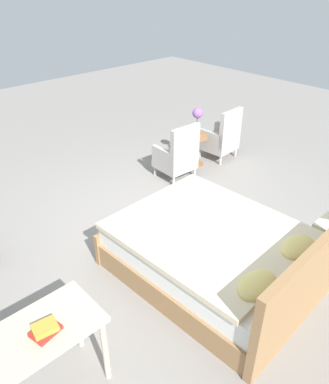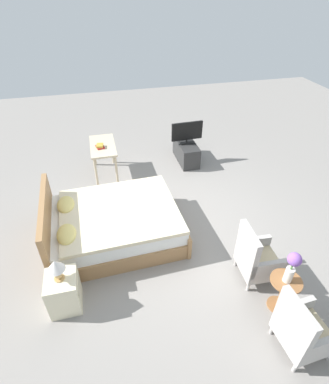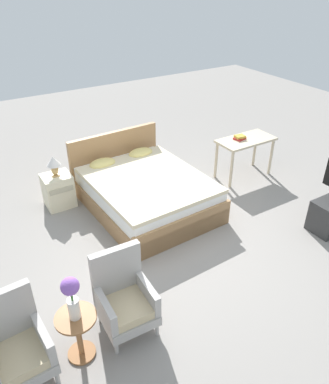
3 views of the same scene
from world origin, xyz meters
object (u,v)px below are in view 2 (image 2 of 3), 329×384
flower_vase (293,265)px  tv_flatscreen (187,132)px  tv_stand (186,152)px  nightstand (64,292)px  vanity_desk (103,150)px  book_stack (100,146)px  side_table (283,290)px  table_lamp (56,267)px  bed (113,224)px  armchair_by_window_left (302,330)px  armchair_by_window_right (256,258)px

flower_vase → tv_flatscreen: flower_vase is taller
tv_stand → nightstand: bearing=141.2°
flower_vase → vanity_desk: flower_vase is taller
nightstand → book_stack: bearing=-13.3°
side_table → table_lamp: size_ratio=1.65×
book_stack → tv_flatscreen: bearing=-82.2°
tv_stand → tv_flatscreen: 0.50m
bed → tv_stand: (2.22, -1.95, -0.06)m
bed → armchair_by_window_left: (-2.39, -1.92, 0.08)m
armchair_by_window_right → table_lamp: armchair_by_window_right is taller
book_stack → armchair_by_window_right: bearing=-149.0°
book_stack → vanity_desk: bearing=-28.4°
vanity_desk → tv_flatscreen: bearing=-85.0°
flower_vase → table_lamp: 2.87m
side_table → nightstand: 2.87m
bed → side_table: bearing=-132.3°
bed → nightstand: 1.37m
armchair_by_window_left → flower_vase: (0.55, -0.10, 0.46)m
side_table → tv_flatscreen: (4.06, 0.07, 0.39)m
table_lamp → book_stack: size_ratio=1.48×
nightstand → armchair_by_window_left: bearing=-115.0°
armchair_by_window_right → tv_stand: armchair_by_window_right is taller
tv_stand → tv_flatscreen: (0.00, 0.00, 0.50)m
tv_stand → table_lamp: bearing=141.2°
nightstand → tv_stand: 4.32m
nightstand → tv_flatscreen: 4.34m
armchair_by_window_left → armchair_by_window_right: same height
armchair_by_window_left → table_lamp: bearing=65.0°
bed → table_lamp: size_ratio=6.60×
nightstand → vanity_desk: (3.20, -0.79, 0.35)m
bed → flower_vase: flower_vase is taller
nightstand → tv_flatscreen: size_ratio=0.75×
bed → tv_flatscreen: 2.99m
book_stack → armchair_by_window_left: bearing=-155.8°
nightstand → tv_flatscreen: bearing=-38.8°
side_table → tv_stand: bearing=1.0°
armchair_by_window_right → nightstand: bearing=86.8°
vanity_desk → book_stack: (-0.10, 0.06, 0.14)m
bed → armchair_by_window_right: (-1.30, -1.92, 0.08)m
table_lamp → tv_stand: bearing=-38.8°
nightstand → tv_stand: nightstand is taller
flower_vase → nightstand: bearing=75.9°
armchair_by_window_left → table_lamp: (1.25, 2.68, 0.39)m
side_table → book_stack: book_stack is taller
armchair_by_window_left → side_table: bearing=-10.6°
side_table → tv_stand: 4.06m
tv_flatscreen → vanity_desk: 1.93m
side_table → table_lamp: bearing=75.9°
armchair_by_window_left → vanity_desk: (4.44, 1.89, 0.25)m
bed → nightstand: bearing=146.7°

